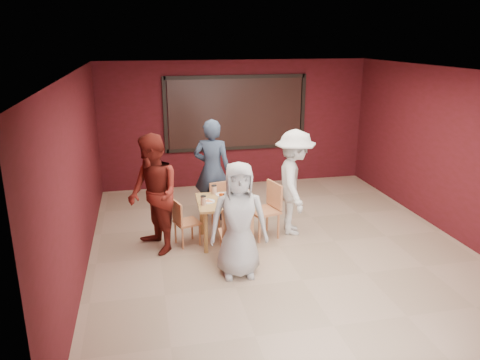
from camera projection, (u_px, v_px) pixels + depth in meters
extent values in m
plane|color=tan|center=(279.00, 246.00, 7.63)|extent=(7.00, 7.00, 0.00)
cube|color=black|center=(236.00, 113.00, 10.37)|extent=(3.00, 0.02, 1.50)
cube|color=tan|center=(226.00, 202.00, 7.62)|extent=(0.96, 0.96, 0.04)
cylinder|color=tan|center=(202.00, 216.00, 8.01)|extent=(0.07, 0.07, 0.69)
cylinder|color=tan|center=(244.00, 213.00, 8.13)|extent=(0.07, 0.07, 0.69)
cylinder|color=tan|center=(206.00, 233.00, 7.32)|extent=(0.07, 0.07, 0.69)
cylinder|color=tan|center=(252.00, 229.00, 7.44)|extent=(0.07, 0.07, 0.69)
cylinder|color=silver|center=(229.00, 206.00, 7.34)|extent=(0.23, 0.23, 0.01)
cone|color=#F2A455|center=(229.00, 205.00, 7.33)|extent=(0.21, 0.21, 0.02)
cylinder|color=#FBE1C7|center=(238.00, 204.00, 7.26)|extent=(0.09, 0.09, 0.14)
cylinder|color=black|center=(238.00, 199.00, 7.24)|extent=(0.09, 0.09, 0.01)
cylinder|color=silver|center=(222.00, 195.00, 7.88)|extent=(0.23, 0.23, 0.01)
cone|color=#F2A455|center=(222.00, 194.00, 7.88)|extent=(0.21, 0.21, 0.02)
cylinder|color=#FBE1C7|center=(214.00, 190.00, 7.92)|extent=(0.09, 0.09, 0.14)
cylinder|color=black|center=(214.00, 186.00, 7.90)|extent=(0.09, 0.09, 0.01)
cylinder|color=silver|center=(208.00, 201.00, 7.55)|extent=(0.23, 0.23, 0.01)
cone|color=#F2A455|center=(208.00, 201.00, 7.55)|extent=(0.21, 0.21, 0.02)
cylinder|color=#FBE1C7|center=(203.00, 201.00, 7.40)|extent=(0.09, 0.09, 0.14)
cylinder|color=black|center=(203.00, 196.00, 7.37)|extent=(0.09, 0.09, 0.01)
cylinder|color=silver|center=(243.00, 199.00, 7.67)|extent=(0.23, 0.23, 0.01)
cone|color=#F2A455|center=(243.00, 198.00, 7.66)|extent=(0.21, 0.21, 0.02)
cylinder|color=#FBE1C7|center=(246.00, 192.00, 7.79)|extent=(0.09, 0.09, 0.14)
cylinder|color=black|center=(246.00, 188.00, 7.76)|extent=(0.09, 0.09, 0.01)
cylinder|color=silver|center=(231.00, 198.00, 7.59)|extent=(0.06, 0.06, 0.10)
cylinder|color=silver|center=(228.00, 200.00, 7.53)|extent=(0.05, 0.05, 0.08)
cylinder|color=#B53C0D|center=(221.00, 198.00, 7.53)|extent=(0.07, 0.07, 0.15)
cube|color=black|center=(223.00, 197.00, 7.63)|extent=(0.12, 0.07, 0.10)
cube|color=#CD7B4F|center=(235.00, 234.00, 6.96)|extent=(0.47, 0.47, 0.04)
cylinder|color=#CD7B4F|center=(245.00, 243.00, 7.24)|extent=(0.04, 0.04, 0.45)
cylinder|color=#CD7B4F|center=(221.00, 245.00, 7.17)|extent=(0.04, 0.04, 0.45)
cylinder|color=#CD7B4F|center=(250.00, 253.00, 6.89)|extent=(0.04, 0.04, 0.45)
cylinder|color=#CD7B4F|center=(225.00, 255.00, 6.83)|extent=(0.04, 0.04, 0.45)
cube|color=#CD7B4F|center=(238.00, 223.00, 6.69)|extent=(0.46, 0.05, 0.43)
cube|color=#CD7B4F|center=(224.00, 206.00, 8.32)|extent=(0.46, 0.46, 0.04)
cylinder|color=#CD7B4F|center=(219.00, 221.00, 8.18)|extent=(0.03, 0.03, 0.37)
cylinder|color=#CD7B4F|center=(235.00, 218.00, 8.31)|extent=(0.03, 0.03, 0.37)
cylinder|color=#CD7B4F|center=(212.00, 215.00, 8.45)|extent=(0.03, 0.03, 0.37)
cylinder|color=#CD7B4F|center=(228.00, 213.00, 8.58)|extent=(0.03, 0.03, 0.37)
cube|color=#CD7B4F|center=(220.00, 192.00, 8.40)|extent=(0.38, 0.12, 0.36)
cube|color=#CD7B4F|center=(187.00, 222.00, 7.62)|extent=(0.47, 0.47, 0.04)
cylinder|color=#CD7B4F|center=(200.00, 235.00, 7.63)|extent=(0.03, 0.03, 0.36)
cylinder|color=#CD7B4F|center=(192.00, 229.00, 7.88)|extent=(0.03, 0.03, 0.36)
cylinder|color=#CD7B4F|center=(183.00, 239.00, 7.49)|extent=(0.03, 0.03, 0.36)
cylinder|color=#CD7B4F|center=(176.00, 232.00, 7.73)|extent=(0.03, 0.03, 0.36)
cube|color=#CD7B4F|center=(177.00, 212.00, 7.48)|extent=(0.14, 0.36, 0.35)
cube|color=#CD7B4F|center=(264.00, 211.00, 7.87)|extent=(0.56, 0.56, 0.04)
cylinder|color=#CD7B4F|center=(249.00, 223.00, 8.02)|extent=(0.04, 0.04, 0.45)
cylinder|color=#CD7B4F|center=(259.00, 230.00, 7.71)|extent=(0.04, 0.04, 0.45)
cylinder|color=#CD7B4F|center=(267.00, 219.00, 8.18)|extent=(0.04, 0.04, 0.45)
cylinder|color=#CD7B4F|center=(278.00, 226.00, 7.87)|extent=(0.04, 0.04, 0.45)
cube|color=#CD7B4F|center=(274.00, 195.00, 7.89)|extent=(0.16, 0.45, 0.43)
imported|color=#ADADAD|center=(239.00, 220.00, 6.51)|extent=(0.87, 0.61, 1.67)
imported|color=#2F3C53|center=(212.00, 170.00, 8.54)|extent=(0.80, 0.67, 1.89)
imported|color=maroon|center=(153.00, 194.00, 7.23)|extent=(1.00, 1.12, 1.89)
imported|color=silver|center=(294.00, 183.00, 7.94)|extent=(0.90, 1.28, 1.81)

